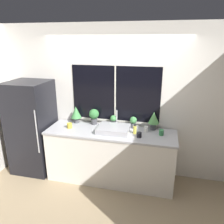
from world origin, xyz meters
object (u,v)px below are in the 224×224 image
object	(u,v)px
potted_plant_left	(94,115)
potted_plant_center	(113,121)
sink	(114,129)
mug_green	(161,132)
mug_white	(146,129)
mug_black	(139,135)
potted_plant_right	(133,122)
refrigerator	(32,127)
potted_plant_far_left	(76,113)
mug_yellow	(70,126)
soap_bottle	(135,130)
potted_plant_far_right	(154,119)

from	to	relation	value
potted_plant_left	potted_plant_center	size ratio (longest dim) A/B	1.44
sink	mug_green	xyz separation A→B (m)	(0.79, 0.04, 0.00)
mug_green	mug_white	bearing A→B (deg)	161.59
mug_black	mug_green	bearing A→B (deg)	25.12
sink	mug_green	world-z (taller)	sink
potted_plant_right	refrigerator	bearing A→B (deg)	-172.76
potted_plant_far_left	mug_yellow	distance (m)	0.31
refrigerator	potted_plant_left	size ratio (longest dim) A/B	5.93
sink	potted_plant_left	distance (m)	0.51
sink	soap_bottle	bearing A→B (deg)	0.10
potted_plant_left	mug_white	distance (m)	0.98
potted_plant_far_right	mug_yellow	size ratio (longest dim) A/B	3.54
refrigerator	mug_white	size ratio (longest dim) A/B	17.75
potted_plant_center	mug_yellow	world-z (taller)	potted_plant_center
potted_plant_center	mug_black	xyz separation A→B (m)	(0.51, -0.37, -0.05)
potted_plant_far_right	soap_bottle	bearing A→B (deg)	-139.59
refrigerator	soap_bottle	world-z (taller)	refrigerator
potted_plant_far_left	mug_green	size ratio (longest dim) A/B	3.28
potted_plant_center	mug_black	size ratio (longest dim) A/B	2.53
potted_plant_far_right	mug_green	size ratio (longest dim) A/B	3.34
sink	mug_yellow	bearing A→B (deg)	-177.68
potted_plant_right	potted_plant_far_right	bearing A→B (deg)	0.00
potted_plant_left	mug_black	bearing A→B (deg)	-22.91
refrigerator	mug_white	distance (m)	2.11
soap_bottle	mug_white	size ratio (longest dim) A/B	1.72
sink	mug_black	distance (m)	0.47
sink	mug_white	world-z (taller)	sink
sink	potted_plant_center	distance (m)	0.26
refrigerator	sink	bearing A→B (deg)	-0.34
potted_plant_right	potted_plant_left	bearing A→B (deg)	180.00
potted_plant_center	potted_plant_right	distance (m)	0.36
mug_green	mug_white	size ratio (longest dim) A/B	0.99
potted_plant_center	mug_green	world-z (taller)	potted_plant_center
sink	potted_plant_far_left	xyz separation A→B (m)	(-0.78, 0.25, 0.14)
mug_black	potted_plant_far_left	bearing A→B (deg)	163.21
potted_plant_far_left	mug_white	size ratio (longest dim) A/B	3.24
mug_green	mug_yellow	distance (m)	1.59
potted_plant_left	mug_white	size ratio (longest dim) A/B	2.99
potted_plant_center	potted_plant_right	bearing A→B (deg)	-0.00
potted_plant_right	mug_black	size ratio (longest dim) A/B	2.57
potted_plant_far_left	refrigerator	bearing A→B (deg)	-163.32
sink	mug_green	size ratio (longest dim) A/B	5.51
mug_green	potted_plant_right	bearing A→B (deg)	157.16
mug_white	mug_yellow	distance (m)	1.34
mug_black	potted_plant_center	bearing A→B (deg)	144.07
potted_plant_left	mug_green	size ratio (longest dim) A/B	3.03
potted_plant_left	potted_plant_far_right	distance (m)	1.08
potted_plant_center	mug_yellow	size ratio (longest dim) A/B	2.24
refrigerator	mug_black	distance (m)	2.02
potted_plant_center	potted_plant_far_right	distance (m)	0.72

